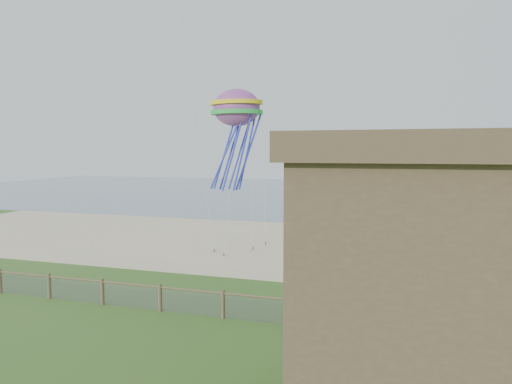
# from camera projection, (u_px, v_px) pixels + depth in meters

# --- Properties ---
(sand_beach) EXTENTS (72.00, 20.00, 0.02)m
(sand_beach) POSITION_uv_depth(u_px,v_px,m) (298.00, 245.00, 34.77)
(sand_beach) COLOR #C6B98F
(sand_beach) RESTS_ON ground
(ocean) EXTENTS (160.00, 68.00, 0.02)m
(ocean) POSITION_uv_depth(u_px,v_px,m) (351.00, 194.00, 76.69)
(ocean) COLOR slate
(ocean) RESTS_ON ground
(chainlink_fence) EXTENTS (36.20, 0.20, 1.25)m
(chainlink_fence) POSITION_uv_depth(u_px,v_px,m) (223.00, 306.00, 19.47)
(chainlink_fence) COLOR brown
(chainlink_fence) RESTS_ON ground
(picnic_table) EXTENTS (2.25, 2.00, 0.78)m
(picnic_table) POSITION_uv_depth(u_px,v_px,m) (352.00, 352.00, 15.39)
(picnic_table) COLOR brown
(picnic_table) RESTS_ON ground
(octopus_kite) EXTENTS (3.28, 2.39, 6.54)m
(octopus_kite) POSITION_uv_depth(u_px,v_px,m) (237.00, 137.00, 26.88)
(octopus_kite) COLOR #FF2838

